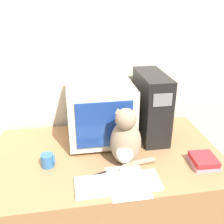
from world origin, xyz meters
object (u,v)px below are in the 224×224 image
at_px(computer_tower, 151,106).
at_px(keyboard, 118,183).
at_px(mug, 48,160).
at_px(book_stack, 203,161).
at_px(crt_monitor, 100,112).
at_px(cat, 126,140).
at_px(pen, 94,175).

relative_size(computer_tower, keyboard, 0.99).
bearing_deg(mug, book_stack, -8.72).
distance_m(keyboard, book_stack, 0.55).
relative_size(crt_monitor, computer_tower, 0.94).
bearing_deg(cat, computer_tower, 68.56).
height_order(book_stack, pen, book_stack).
xyz_separation_m(book_stack, pen, (-0.66, 0.01, -0.02)).
distance_m(cat, mug, 0.48).
bearing_deg(crt_monitor, book_stack, -35.85).
bearing_deg(keyboard, mug, 148.07).
xyz_separation_m(crt_monitor, mug, (-0.35, -0.27, -0.17)).
bearing_deg(keyboard, pen, 139.01).
height_order(keyboard, mug, mug).
height_order(keyboard, pen, keyboard).
bearing_deg(book_stack, crt_monitor, 144.15).
bearing_deg(mug, keyboard, -31.93).
bearing_deg(keyboard, book_stack, 9.98).
relative_size(keyboard, mug, 5.63).
bearing_deg(cat, mug, -168.57).
relative_size(crt_monitor, keyboard, 0.94).
xyz_separation_m(crt_monitor, computer_tower, (0.36, 0.00, 0.02)).
bearing_deg(book_stack, pen, 179.46).
relative_size(cat, pen, 2.55).
xyz_separation_m(pen, mug, (-0.26, 0.14, 0.04)).
relative_size(book_stack, pen, 1.20).
relative_size(computer_tower, pen, 3.14).
xyz_separation_m(keyboard, pen, (-0.12, 0.10, -0.01)).
relative_size(book_stack, mug, 2.13).
bearing_deg(computer_tower, keyboard, -122.87).
xyz_separation_m(cat, pen, (-0.20, -0.09, -0.15)).
distance_m(computer_tower, mug, 0.79).
xyz_separation_m(keyboard, cat, (0.08, 0.20, 0.15)).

